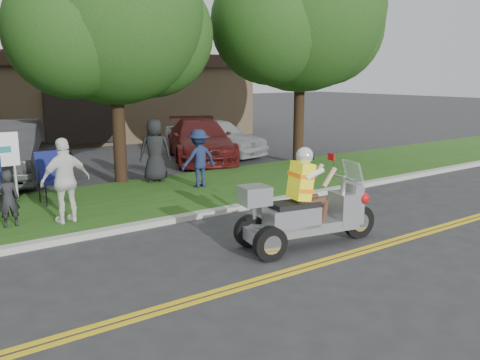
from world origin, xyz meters
TOP-DOWN VIEW (x-y plane):
  - ground at (0.00, 0.00)m, footprint 120.00×120.00m
  - centerline_near at (0.00, -0.58)m, footprint 60.00×0.10m
  - centerline_far at (0.00, -0.42)m, footprint 60.00×0.10m
  - curb at (0.00, 3.05)m, footprint 60.00×0.25m
  - grass_verge at (0.00, 5.20)m, footprint 60.00×4.00m
  - commercial_building at (2.00, 18.98)m, footprint 18.00×8.20m
  - tree_mid at (0.55, 7.23)m, footprint 5.88×4.80m
  - tree_right at (7.06, 7.03)m, footprint 6.86×5.60m
  - trike_scooter at (1.15, 0.29)m, footprint 2.80×1.14m
  - lawn_chair_b at (-1.74, 5.93)m, footprint 0.66×0.68m
  - spectator_adult_right at (-1.98, 4.01)m, footprint 1.06×0.54m
  - spectator_chair_a at (1.94, 5.32)m, footprint 1.03×0.62m
  - spectator_chair_b at (1.31, 6.64)m, footprint 1.01×0.85m
  - child_left at (-3.02, 4.33)m, footprint 0.42×0.28m
  - parked_car_left at (-2.00, 9.71)m, footprint 3.43×5.62m
  - parked_car_mid at (-1.74, 10.93)m, footprint 3.56×5.50m
  - parked_car_right at (4.50, 9.50)m, footprint 3.85×5.48m
  - parked_car_far_right at (5.46, 10.03)m, footprint 2.79×4.62m

SIDE VIEW (x-z plane):
  - ground at x=0.00m, z-range 0.00..0.00m
  - centerline_near at x=0.00m, z-range 0.00..0.01m
  - centerline_far at x=0.00m, z-range 0.00..0.01m
  - grass_verge at x=0.00m, z-range 0.01..0.11m
  - curb at x=0.00m, z-range 0.00..0.12m
  - trike_scooter at x=1.15m, z-range -0.28..1.56m
  - child_left at x=-3.02m, z-range 0.10..1.23m
  - parked_car_mid at x=-1.74m, z-range 0.00..1.41m
  - parked_car_far_right at x=5.46m, z-range 0.00..1.47m
  - parked_car_right at x=4.50m, z-range 0.00..1.47m
  - lawn_chair_b at x=-1.74m, z-range 0.18..1.38m
  - parked_car_left at x=-2.00m, z-range 0.00..1.75m
  - spectator_chair_a at x=1.94m, z-range 0.10..1.66m
  - spectator_adult_right at x=-1.98m, z-range 0.10..1.85m
  - spectator_chair_b at x=1.31m, z-range 0.10..1.88m
  - commercial_building at x=2.00m, z-range 0.01..4.01m
  - tree_mid at x=0.55m, z-range 0.91..7.96m
  - tree_right at x=7.06m, z-range 0.99..9.06m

